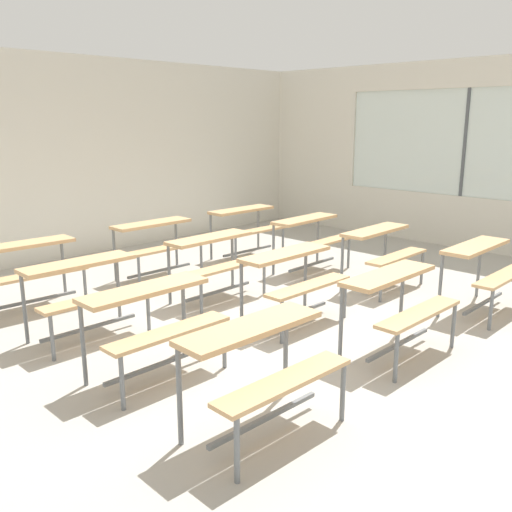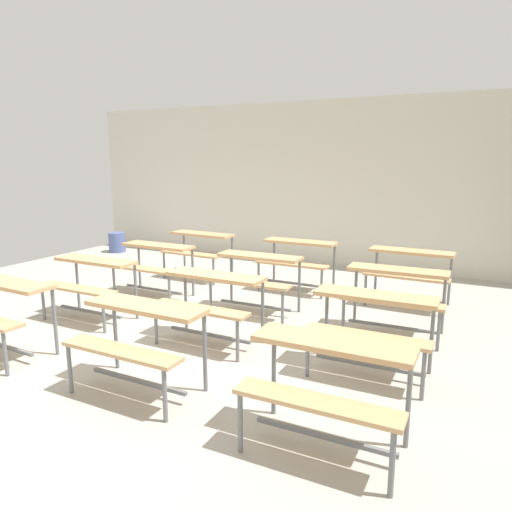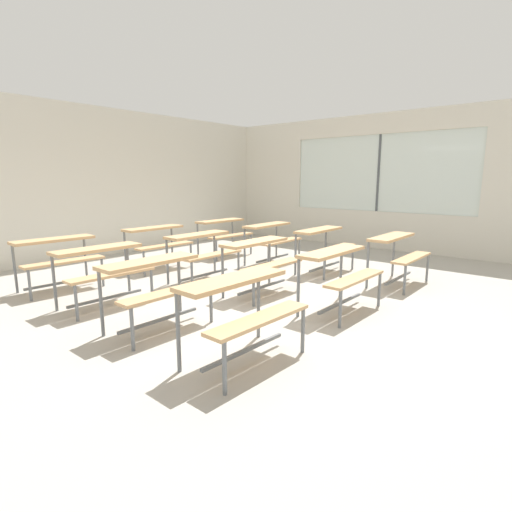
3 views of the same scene
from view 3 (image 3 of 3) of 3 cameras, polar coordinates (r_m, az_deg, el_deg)
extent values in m
cube|color=#ADA89E|center=(5.29, -0.78, -6.80)|extent=(10.00, 9.00, 0.05)
cube|color=silver|center=(8.68, -24.22, 9.48)|extent=(10.00, 0.12, 3.00)
cube|color=silver|center=(9.47, 19.48, 3.34)|extent=(0.12, 9.00, 0.85)
cube|color=silver|center=(9.47, 20.43, 17.56)|extent=(0.12, 9.00, 0.45)
cube|color=silver|center=(11.15, 2.30, 11.60)|extent=(0.12, 1.90, 1.70)
cube|color=silver|center=(9.59, 17.14, 11.22)|extent=(0.02, 4.20, 1.70)
cube|color=#4C5156|center=(9.59, 17.14, 11.22)|extent=(0.06, 0.05, 1.70)
cube|color=tan|center=(3.50, -3.37, -3.46)|extent=(1.11, 0.35, 0.04)
cube|color=tan|center=(3.38, 0.57, -8.99)|extent=(1.11, 0.25, 0.03)
cylinder|color=slate|center=(3.41, -11.07, -10.46)|extent=(0.04, 0.04, 0.72)
cylinder|color=slate|center=(4.05, 0.34, -6.75)|extent=(0.04, 0.04, 0.72)
cylinder|color=slate|center=(3.08, -4.52, -15.59)|extent=(0.04, 0.04, 0.44)
cylinder|color=slate|center=(3.77, 6.71, -10.44)|extent=(0.04, 0.04, 0.44)
cube|color=slate|center=(3.62, -1.65, -13.39)|extent=(1.00, 0.06, 0.03)
cube|color=tan|center=(4.92, 10.81, 0.59)|extent=(1.10, 0.33, 0.04)
cube|color=tan|center=(4.83, 13.98, -3.14)|extent=(1.10, 0.23, 0.03)
cylinder|color=slate|center=(4.66, 6.06, -4.41)|extent=(0.04, 0.04, 0.72)
cylinder|color=slate|center=(5.49, 12.02, -2.22)|extent=(0.04, 0.04, 0.72)
cylinder|color=slate|center=(4.42, 11.94, -7.33)|extent=(0.04, 0.04, 0.44)
cylinder|color=slate|center=(5.29, 17.20, -4.54)|extent=(0.04, 0.04, 0.44)
cube|color=slate|center=(5.00, 11.95, -6.61)|extent=(1.00, 0.04, 0.03)
cube|color=tan|center=(6.39, 18.82, 2.59)|extent=(1.10, 0.33, 0.04)
cube|color=tan|center=(6.33, 21.36, -0.23)|extent=(1.10, 0.23, 0.03)
cylinder|color=slate|center=(6.05, 15.66, -1.15)|extent=(0.04, 0.04, 0.72)
cylinder|color=slate|center=(6.96, 19.05, 0.22)|extent=(0.04, 0.04, 0.72)
cylinder|color=slate|center=(5.88, 20.48, -3.18)|extent=(0.04, 0.04, 0.44)
cylinder|color=slate|center=(6.82, 23.29, -1.50)|extent=(0.04, 0.04, 0.44)
cube|color=slate|center=(6.46, 19.64, -2.99)|extent=(1.00, 0.04, 0.03)
cube|color=tan|center=(4.40, -15.01, -0.81)|extent=(1.10, 0.33, 0.04)
cube|color=tan|center=(4.22, -12.35, -5.13)|extent=(1.10, 0.23, 0.03)
cylinder|color=slate|center=(4.36, -21.27, -6.20)|extent=(0.04, 0.04, 0.72)
cylinder|color=slate|center=(4.88, -10.90, -3.82)|extent=(0.04, 0.04, 0.72)
cylinder|color=slate|center=(3.95, -17.27, -9.88)|extent=(0.04, 0.04, 0.44)
cylinder|color=slate|center=(4.52, -6.45, -6.75)|extent=(0.04, 0.04, 0.44)
cube|color=slate|center=(4.46, -13.58, -8.88)|extent=(1.00, 0.04, 0.03)
cube|color=tan|center=(5.56, -0.16, 1.99)|extent=(1.10, 0.33, 0.04)
cube|color=tan|center=(5.41, 2.41, -1.29)|extent=(1.10, 0.23, 0.03)
cylinder|color=slate|center=(5.37, -4.79, -2.30)|extent=(0.04, 0.04, 0.72)
cylinder|color=slate|center=(6.09, 1.92, -0.65)|extent=(0.04, 0.04, 0.72)
cylinder|color=slate|center=(5.04, -0.34, -4.80)|extent=(0.04, 0.04, 0.44)
cylinder|color=slate|center=(5.80, 6.15, -2.72)|extent=(0.04, 0.04, 0.44)
cube|color=slate|center=(5.60, 0.93, -4.43)|extent=(1.00, 0.04, 0.03)
cube|color=tan|center=(6.95, 8.98, 3.69)|extent=(1.10, 0.34, 0.04)
cube|color=tan|center=(6.84, 11.22, 1.11)|extent=(1.10, 0.24, 0.03)
cylinder|color=slate|center=(6.66, 5.66, 0.31)|extent=(0.04, 0.04, 0.72)
cylinder|color=slate|center=(7.50, 9.91, 1.41)|extent=(0.04, 0.04, 0.72)
cylinder|color=slate|center=(6.40, 9.74, -1.51)|extent=(0.04, 0.04, 0.44)
cylinder|color=slate|center=(7.27, 13.65, -0.15)|extent=(0.04, 0.04, 0.44)
cube|color=slate|center=(6.99, 9.82, -1.47)|extent=(1.00, 0.05, 0.03)
cube|color=tan|center=(5.42, -21.76, 0.95)|extent=(1.11, 0.34, 0.04)
cube|color=tan|center=(5.19, -19.91, -2.49)|extent=(1.10, 0.24, 0.03)
cylinder|color=slate|center=(5.41, -26.87, -3.37)|extent=(0.04, 0.04, 0.72)
cylinder|color=slate|center=(5.84, -17.79, -1.70)|extent=(0.04, 0.04, 0.72)
cylinder|color=slate|center=(4.96, -24.29, -6.08)|extent=(0.04, 0.04, 0.44)
cylinder|color=slate|center=(5.42, -14.67, -4.02)|extent=(0.04, 0.04, 0.44)
cube|color=slate|center=(5.43, -20.61, -5.67)|extent=(1.00, 0.05, 0.03)
cube|color=tan|center=(6.33, -8.35, 2.99)|extent=(1.10, 0.33, 0.04)
cube|color=tan|center=(6.15, -6.27, 0.16)|extent=(1.10, 0.23, 0.03)
cylinder|color=slate|center=(6.18, -12.56, -0.74)|extent=(0.04, 0.04, 0.72)
cylinder|color=slate|center=(6.83, -5.96, 0.58)|extent=(0.04, 0.04, 0.72)
cylinder|color=slate|center=(5.80, -9.14, -2.81)|extent=(0.04, 0.04, 0.44)
cylinder|color=slate|center=(6.48, -2.51, -1.20)|extent=(0.04, 0.04, 0.44)
cube|color=slate|center=(6.35, -7.34, -2.66)|extent=(1.00, 0.04, 0.03)
cube|color=tan|center=(7.59, 1.60, 4.43)|extent=(1.11, 0.35, 0.04)
cube|color=tan|center=(7.44, 3.56, 2.11)|extent=(1.11, 0.25, 0.03)
cylinder|color=slate|center=(7.34, -1.64, 1.37)|extent=(0.04, 0.04, 0.72)
cylinder|color=slate|center=(8.12, 2.93, 2.30)|extent=(0.04, 0.04, 0.72)
cylinder|color=slate|center=(7.03, 1.79, -0.23)|extent=(0.04, 0.04, 0.44)
cylinder|color=slate|center=(7.84, 6.19, 0.89)|extent=(0.04, 0.04, 0.44)
cube|color=slate|center=(7.60, 2.42, -0.29)|extent=(1.00, 0.06, 0.03)
cube|color=tan|center=(6.48, -26.96, 2.08)|extent=(1.11, 0.37, 0.04)
cube|color=tan|center=(6.23, -25.70, -0.75)|extent=(1.11, 0.27, 0.03)
cylinder|color=slate|center=(6.52, -31.21, -1.49)|extent=(0.04, 0.04, 0.72)
cylinder|color=slate|center=(6.85, -23.20, -0.24)|extent=(0.04, 0.04, 0.72)
cylinder|color=slate|center=(6.03, -29.62, -3.60)|extent=(0.04, 0.04, 0.44)
cylinder|color=slate|center=(6.38, -21.08, -2.14)|extent=(0.04, 0.04, 0.44)
cube|color=slate|center=(6.46, -26.04, -3.47)|extent=(1.00, 0.08, 0.03)
cube|color=tan|center=(7.35, -14.45, 3.87)|extent=(1.10, 0.33, 0.04)
cube|color=tan|center=(7.13, -12.86, 1.46)|extent=(1.10, 0.23, 0.03)
cylinder|color=slate|center=(7.25, -18.18, 0.69)|extent=(0.04, 0.04, 0.72)
cylinder|color=slate|center=(7.80, -11.92, 1.71)|extent=(0.04, 0.04, 0.72)
cylinder|color=slate|center=(6.82, -15.70, -1.00)|extent=(0.04, 0.04, 0.44)
cylinder|color=slate|center=(7.40, -9.28, 0.21)|extent=(0.04, 0.04, 0.44)
cube|color=slate|center=(7.34, -13.59, -1.01)|extent=(1.00, 0.04, 0.03)
cube|color=tan|center=(8.37, -5.14, 5.02)|extent=(1.11, 0.35, 0.04)
cube|color=tan|center=(8.18, -3.56, 2.92)|extent=(1.10, 0.25, 0.03)
cylinder|color=slate|center=(8.19, -8.32, 2.27)|extent=(0.04, 0.04, 0.72)
cylinder|color=slate|center=(8.86, -3.38, 3.03)|extent=(0.04, 0.04, 0.72)
cylinder|color=slate|center=(7.80, -5.67, 0.86)|extent=(0.04, 0.04, 0.44)
cylinder|color=slate|center=(8.51, -0.74, 1.76)|extent=(0.04, 0.04, 0.44)
cube|color=slate|center=(8.36, -4.41, 0.72)|extent=(1.00, 0.05, 0.03)
camera|label=1|loc=(0.50, 156.51, 65.39)|focal=39.03mm
camera|label=2|loc=(6.84, 46.64, 10.65)|focal=33.19mm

